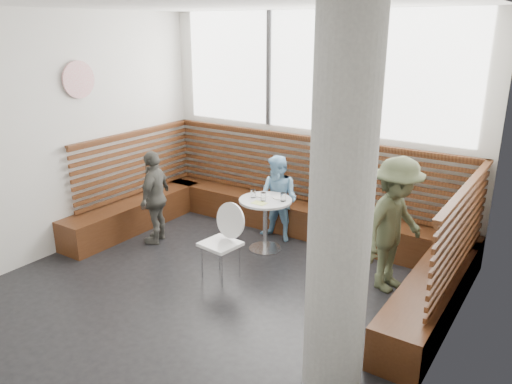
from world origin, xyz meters
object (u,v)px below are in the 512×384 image
Objects in this scene: adult_man at (394,225)px; child_back at (279,199)px; child_left at (155,197)px; concrete_column at (340,215)px; cafe_table at (265,214)px; cafe_chair at (224,235)px.

child_back is (-1.85, 0.49, -0.18)m from adult_man.
child_left is (-1.43, -1.02, 0.05)m from child_back.
concrete_column is 4.29× the size of cafe_table.
concrete_column reaches higher than cafe_chair.
adult_man is at bearing -2.59° from cafe_table.
concrete_column reaches higher than cafe_table.
cafe_table is at bearing 134.25° from concrete_column.
adult_man is at bearing 95.14° from concrete_column.
adult_man reaches higher than cafe_chair.
adult_man is at bearing -11.53° from child_back.
concrete_column reaches higher than child_back.
concrete_column is 3.33m from child_back.
cafe_chair is 2.03m from adult_man.
child_back is 1.76m from child_left.
child_back reaches higher than cafe_chair.
adult_man is at bearing 32.21° from cafe_chair.
child_back reaches higher than cafe_table.
cafe_chair is 1.51m from child_left.
child_left is (-3.46, 1.43, -0.93)m from concrete_column.
child_back is 0.93× the size of child_left.
cafe_table is (-1.99, 2.05, -1.07)m from concrete_column.
cafe_table is 0.79× the size of cafe_chair.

